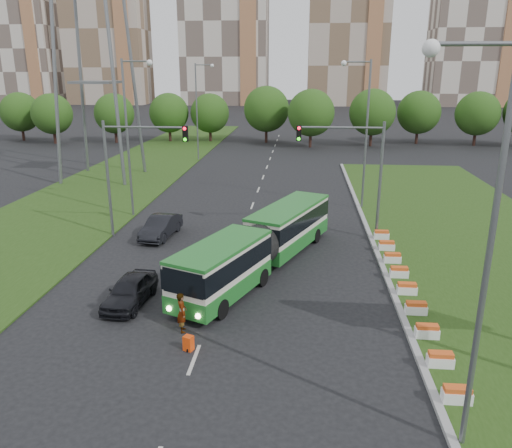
# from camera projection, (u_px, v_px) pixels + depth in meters

# --- Properties ---
(ground) EXTENTS (360.00, 360.00, 0.00)m
(ground) POSITION_uv_depth(u_px,v_px,m) (276.00, 298.00, 25.59)
(ground) COLOR black
(ground) RESTS_ON ground
(grass_median) EXTENTS (14.00, 60.00, 0.15)m
(grass_median) POSITION_uv_depth(u_px,v_px,m) (484.00, 251.00, 32.04)
(grass_median) COLOR #234112
(grass_median) RESTS_ON ground
(median_kerb) EXTENTS (0.30, 60.00, 0.18)m
(median_kerb) POSITION_uv_depth(u_px,v_px,m) (375.00, 247.00, 32.64)
(median_kerb) COLOR #969696
(median_kerb) RESTS_ON ground
(left_verge) EXTENTS (12.00, 110.00, 0.10)m
(left_verge) POSITION_uv_depth(u_px,v_px,m) (113.00, 184.00, 50.92)
(left_verge) COLOR #234112
(left_verge) RESTS_ON ground
(lane_markings) EXTENTS (0.20, 100.00, 0.01)m
(lane_markings) POSITION_uv_depth(u_px,v_px,m) (254.00, 200.00, 44.87)
(lane_markings) COLOR #B2B1AB
(lane_markings) RESTS_ON ground
(flower_planters) EXTENTS (1.10, 18.10, 0.60)m
(flower_planters) POSITION_uv_depth(u_px,v_px,m) (407.00, 288.00, 25.63)
(flower_planters) COLOR white
(flower_planters) RESTS_ON grass_median
(traffic_mast_median) EXTENTS (5.76, 0.32, 8.00)m
(traffic_mast_median) POSITION_uv_depth(u_px,v_px,m) (357.00, 162.00, 33.10)
(traffic_mast_median) COLOR slate
(traffic_mast_median) RESTS_ON ground
(traffic_mast_left) EXTENTS (5.76, 0.32, 8.00)m
(traffic_mast_left) POSITION_uv_depth(u_px,v_px,m) (130.00, 161.00, 33.47)
(traffic_mast_left) COLOR slate
(traffic_mast_left) RESTS_ON ground
(street_lamps) EXTENTS (36.00, 60.00, 12.00)m
(street_lamps) POSITION_uv_depth(u_px,v_px,m) (240.00, 151.00, 33.59)
(street_lamps) COLOR slate
(street_lamps) RESTS_ON ground
(tree_line) EXTENTS (120.00, 8.00, 9.00)m
(tree_line) POSITION_uv_depth(u_px,v_px,m) (361.00, 116.00, 75.71)
(tree_line) COLOR #254E15
(tree_line) RESTS_ON ground
(apartment_tower_west) EXTENTS (26.00, 15.00, 48.00)m
(apartment_tower_west) POSITION_uv_depth(u_px,v_px,m) (107.00, 30.00, 166.86)
(apartment_tower_west) COLOR #BAA896
(apartment_tower_west) RESTS_ON ground
(apartment_tower_cwest) EXTENTS (28.00, 15.00, 52.00)m
(apartment_tower_cwest) POSITION_uv_depth(u_px,v_px,m) (225.00, 23.00, 162.78)
(apartment_tower_cwest) COLOR beige
(apartment_tower_cwest) RESTS_ON ground
(apartment_tower_ceast) EXTENTS (25.00, 15.00, 50.00)m
(apartment_tower_ceast) POSITION_uv_depth(u_px,v_px,m) (348.00, 25.00, 159.59)
(apartment_tower_ceast) COLOR #BAA896
(apartment_tower_ceast) RESTS_ON ground
(apartment_tower_east) EXTENTS (27.00, 15.00, 47.00)m
(apartment_tower_east) POSITION_uv_depth(u_px,v_px,m) (477.00, 29.00, 156.55)
(apartment_tower_east) COLOR beige
(apartment_tower_east) RESTS_ON ground
(midrise_west) EXTENTS (22.00, 14.00, 36.00)m
(midrise_west) POSITION_uv_depth(u_px,v_px,m) (24.00, 49.00, 171.24)
(midrise_west) COLOR beige
(midrise_west) RESTS_ON ground
(articulated_bus) EXTENTS (2.42, 15.55, 2.56)m
(articulated_bus) POSITION_uv_depth(u_px,v_px,m) (257.00, 243.00, 28.96)
(articulated_bus) COLOR beige
(articulated_bus) RESTS_ON ground
(car_left_near) EXTENTS (2.02, 4.35, 1.44)m
(car_left_near) POSITION_uv_depth(u_px,v_px,m) (130.00, 290.00, 24.75)
(car_left_near) COLOR black
(car_left_near) RESTS_ON ground
(car_left_far) EXTENTS (2.11, 4.72, 1.50)m
(car_left_far) POSITION_uv_depth(u_px,v_px,m) (161.00, 227.00, 34.72)
(car_left_far) COLOR black
(car_left_far) RESTS_ON ground
(pedestrian) EXTENTS (0.63, 0.78, 1.85)m
(pedestrian) POSITION_uv_depth(u_px,v_px,m) (182.00, 312.00, 22.07)
(pedestrian) COLOR gray
(pedestrian) RESTS_ON ground
(shopping_trolley) EXTENTS (0.38, 0.40, 0.65)m
(shopping_trolley) POSITION_uv_depth(u_px,v_px,m) (188.00, 343.00, 20.73)
(shopping_trolley) COLOR #F1410C
(shopping_trolley) RESTS_ON ground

